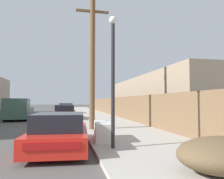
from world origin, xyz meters
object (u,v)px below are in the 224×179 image
at_px(car_parked_mid, 65,113).
at_px(utility_pole, 92,61).
at_px(car_parked_far, 65,109).
at_px(parked_sports_car_red, 60,133).
at_px(pickup_truck, 18,109).
at_px(street_lamp, 113,70).
at_px(discarded_fridge, 103,131).
at_px(brush_pile, 224,155).

distance_m(car_parked_mid, utility_pole, 8.52).
bearing_deg(car_parked_far, parked_sports_car_red, -94.36).
height_order(pickup_truck, street_lamp, street_lamp).
bearing_deg(discarded_fridge, car_parked_far, 99.68).
distance_m(parked_sports_car_red, car_parked_far, 20.80).
xyz_separation_m(discarded_fridge, brush_pile, (1.79, -4.36, 0.03)).
distance_m(discarded_fridge, brush_pile, 4.71).
relative_size(car_parked_mid, street_lamp, 1.11).
bearing_deg(car_parked_mid, discarded_fridge, -81.23).
relative_size(car_parked_mid, brush_pile, 2.40).
bearing_deg(pickup_truck, parked_sports_car_red, 103.96).
relative_size(discarded_fridge, car_parked_far, 0.37).
bearing_deg(street_lamp, car_parked_mid, 97.18).
height_order(discarded_fridge, utility_pole, utility_pole).
relative_size(street_lamp, brush_pile, 2.16).
xyz_separation_m(pickup_truck, brush_pile, (7.24, -16.10, -0.41)).
height_order(discarded_fridge, car_parked_far, car_parked_far).
xyz_separation_m(discarded_fridge, parked_sports_car_red, (-1.60, -0.83, 0.09)).
bearing_deg(discarded_fridge, parked_sports_car_red, -147.48).
xyz_separation_m(pickup_truck, utility_pole, (5.40, -8.43, 2.89)).
bearing_deg(pickup_truck, utility_pole, 119.59).
height_order(discarded_fridge, street_lamp, street_lamp).
distance_m(street_lamp, brush_pile, 3.94).
bearing_deg(pickup_truck, street_lamp, 109.49).
relative_size(parked_sports_car_red, brush_pile, 2.16).
bearing_deg(utility_pole, pickup_truck, 122.64).
xyz_separation_m(parked_sports_car_red, utility_pole, (1.55, 4.15, 3.24)).
bearing_deg(utility_pole, parked_sports_car_red, -110.52).
height_order(utility_pole, street_lamp, utility_pole).
bearing_deg(utility_pole, brush_pile, -76.48).
height_order(parked_sports_car_red, utility_pole, utility_pole).
bearing_deg(street_lamp, brush_pile, -58.47).
height_order(car_parked_mid, street_lamp, street_lamp).
xyz_separation_m(discarded_fridge, utility_pole, (-0.05, 3.32, 3.33)).
height_order(parked_sports_car_red, street_lamp, street_lamp).
xyz_separation_m(parked_sports_car_red, car_parked_far, (0.06, 20.80, 0.08)).
bearing_deg(car_parked_far, street_lamp, -89.93).
height_order(discarded_fridge, parked_sports_car_red, parked_sports_car_red).
height_order(parked_sports_car_red, car_parked_far, car_parked_far).
distance_m(car_parked_mid, car_parked_far, 8.89).
bearing_deg(parked_sports_car_red, car_parked_mid, 93.53).
distance_m(car_parked_far, street_lamp, 21.65).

